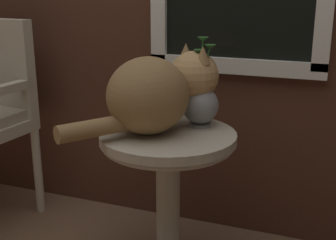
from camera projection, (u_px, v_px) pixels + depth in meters
wicker_side_table at (168, 181)px, 1.79m from camera, size 0.52×0.52×0.62m
cat at (157, 92)px, 1.71m from camera, size 0.45×0.59×0.32m
pewter_vase_with_ivy at (200, 101)px, 1.79m from camera, size 0.15×0.15×0.35m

